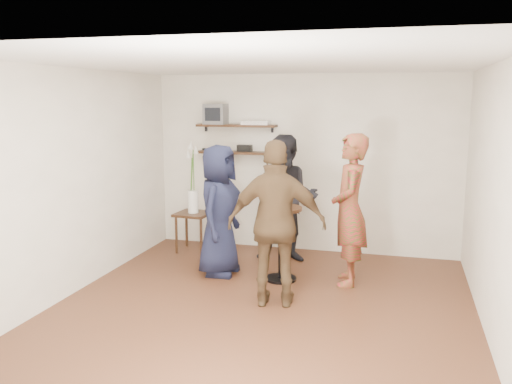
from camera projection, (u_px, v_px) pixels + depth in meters
room at (260, 192)px, 5.59m from camera, size 4.58×5.08×2.68m
shelf_upper at (237, 126)px, 8.01m from camera, size 1.20×0.25×0.04m
shelf_lower at (237, 153)px, 8.08m from camera, size 1.20×0.25×0.04m
crt_monitor at (216, 114)px, 8.06m from camera, size 0.32×0.30×0.30m
dvd_deck at (256, 123)px, 7.92m from camera, size 0.40×0.24×0.06m
radio at (245, 148)px, 8.03m from camera, size 0.22×0.10×0.10m
power_strip at (212, 149)px, 8.23m from camera, size 0.30×0.05×0.03m
side_table at (193, 219)px, 8.03m from camera, size 0.52×0.52×0.58m
vase_lilies at (193, 190)px, 7.95m from camera, size 0.20×0.21×1.08m
drinks_table at (281, 233)px, 6.71m from camera, size 0.51×0.51×0.93m
wine_glass_fl at (276, 195)px, 6.62m from camera, size 0.07×0.07×0.21m
wine_glass_fr at (285, 197)px, 6.59m from camera, size 0.06×0.06×0.19m
wine_glass_bl at (281, 196)px, 6.68m from camera, size 0.06×0.06×0.19m
wine_glass_br at (284, 196)px, 6.62m from camera, size 0.07×0.07×0.20m
person_plaid at (350, 210)px, 6.54m from camera, size 0.52×0.72×1.85m
person_dark at (287, 199)px, 7.47m from camera, size 0.93×0.77×1.77m
person_navy at (219, 210)px, 6.91m from camera, size 0.57×0.84×1.68m
person_brown at (277, 224)px, 5.84m from camera, size 1.13×0.61×1.82m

